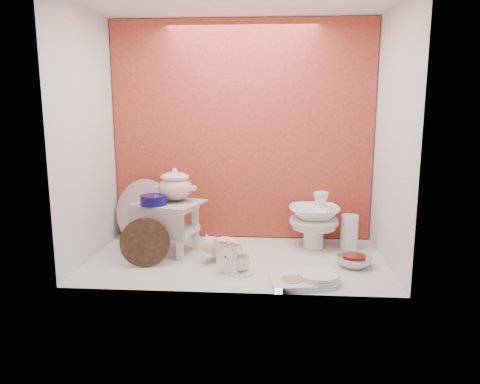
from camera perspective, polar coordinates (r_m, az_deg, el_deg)
The scene contains 17 objects.
ground at distance 2.85m, azimuth -0.43°, elevation -8.38°, with size 1.80×1.80×0.00m, color silver.
niche_shell at distance 2.87m, azimuth -0.17°, elevation 10.67°, with size 1.86×1.03×1.53m.
step_stool at distance 2.98m, azimuth -8.71°, elevation -4.34°, with size 0.39×0.33×0.33m, color silver, non-canonical shape.
soup_tureen at distance 2.95m, azimuth -8.04°, elevation 0.92°, with size 0.26×0.26×0.22m, color white, non-canonical shape.
cobalt_bowl at distance 2.88m, azimuth -10.68°, elevation -0.99°, with size 0.16×0.16×0.06m, color #0C0948.
floral_platter at distance 3.22m, azimuth -11.88°, elevation -2.34°, with size 0.45×0.14×0.43m, color silver, non-canonical shape.
blue_white_vase at distance 3.27m, azimuth -11.29°, elevation -3.65°, with size 0.25×0.25×0.26m, color white.
lacquer_tray at distance 2.76m, azimuth -11.70°, elevation -6.15°, with size 0.29×0.06×0.29m, color black, non-canonical shape.
mantel_clock at distance 2.61m, azimuth -1.43°, elevation -8.01°, with size 0.13×0.05×0.19m, color silver.
plush_pig at distance 2.82m, azimuth -1.85°, elevation -6.91°, with size 0.27×0.18×0.16m, color beige.
teacup_saucer at distance 2.65m, azimuth -0.04°, elevation -9.81°, with size 0.17×0.17×0.01m, color white.
gold_rim_teacup at distance 2.63m, azimuth -0.04°, elevation -8.79°, with size 0.11×0.11×0.09m, color white.
lattice_dish at distance 2.49m, azimuth 6.49°, elevation -11.05°, with size 0.22×0.22×0.03m, color white.
dinner_plate_stack at distance 2.52m, azimuth 9.69°, elevation -10.47°, with size 0.23×0.23×0.06m, color white.
crystal_bowl at distance 2.81m, azimuth 13.95°, elevation -8.34°, with size 0.21×0.21×0.06m, color silver.
clear_glass_vase at distance 3.12m, azimuth 13.38°, elevation -4.84°, with size 0.11×0.11×0.22m, color silver.
porcelain_tower at distance 3.08m, azimuth 9.14°, elevation -3.41°, with size 0.33×0.33×0.38m, color white, non-canonical shape.
Camera 1 is at (0.21, -2.68, 0.95)m, focal length 34.43 mm.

